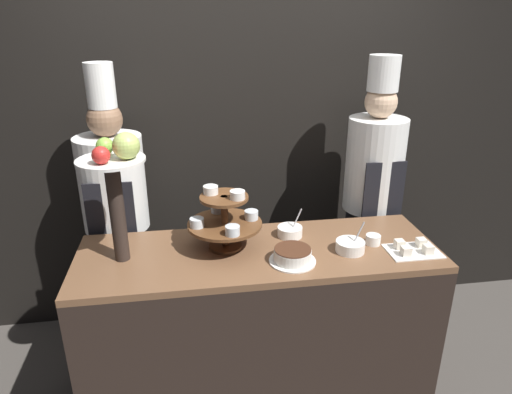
# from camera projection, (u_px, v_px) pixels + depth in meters

# --- Properties ---
(wall_back) EXTENTS (10.00, 0.06, 2.80)m
(wall_back) POSITION_uv_depth(u_px,v_px,m) (238.00, 119.00, 2.93)
(wall_back) COLOR black
(wall_back) RESTS_ON ground_plane
(buffet_counter) EXTENTS (1.81, 0.61, 0.92)m
(buffet_counter) POSITION_uv_depth(u_px,v_px,m) (259.00, 325.00, 2.47)
(buffet_counter) COLOR black
(buffet_counter) RESTS_ON ground_plane
(tiered_stand) EXTENTS (0.37, 0.37, 0.32)m
(tiered_stand) POSITION_uv_depth(u_px,v_px,m) (225.00, 218.00, 2.26)
(tiered_stand) COLOR brown
(tiered_stand) RESTS_ON buffet_counter
(fruit_pedestal) EXTENTS (0.31, 0.31, 0.63)m
(fruit_pedestal) POSITION_uv_depth(u_px,v_px,m) (116.00, 175.00, 2.05)
(fruit_pedestal) COLOR #2D231E
(fruit_pedestal) RESTS_ON buffet_counter
(cake_round) EXTENTS (0.23, 0.23, 0.07)m
(cake_round) POSITION_uv_depth(u_px,v_px,m) (293.00, 256.00, 2.18)
(cake_round) COLOR white
(cake_round) RESTS_ON buffet_counter
(cup_white) EXTENTS (0.08, 0.08, 0.05)m
(cup_white) POSITION_uv_depth(u_px,v_px,m) (373.00, 240.00, 2.35)
(cup_white) COLOR white
(cup_white) RESTS_ON buffet_counter
(cake_square_tray) EXTENTS (0.26, 0.18, 0.05)m
(cake_square_tray) POSITION_uv_depth(u_px,v_px,m) (413.00, 249.00, 2.28)
(cake_square_tray) COLOR white
(cake_square_tray) RESTS_ON buffet_counter
(serving_bowl_near) EXTENTS (0.14, 0.14, 0.16)m
(serving_bowl_near) POSITION_uv_depth(u_px,v_px,m) (350.00, 246.00, 2.28)
(serving_bowl_near) COLOR white
(serving_bowl_near) RESTS_ON buffet_counter
(serving_bowl_far) EXTENTS (0.13, 0.13, 0.16)m
(serving_bowl_far) POSITION_uv_depth(u_px,v_px,m) (290.00, 231.00, 2.44)
(serving_bowl_far) COLOR white
(serving_bowl_far) RESTS_ON buffet_counter
(chef_left) EXTENTS (0.37, 0.37, 1.80)m
(chef_left) POSITION_uv_depth(u_px,v_px,m) (116.00, 210.00, 2.65)
(chef_left) COLOR #38332D
(chef_left) RESTS_ON ground_plane
(chef_center_left) EXTENTS (0.35, 0.35, 1.82)m
(chef_center_left) POSITION_uv_depth(u_px,v_px,m) (372.00, 188.00, 2.85)
(chef_center_left) COLOR black
(chef_center_left) RESTS_ON ground_plane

